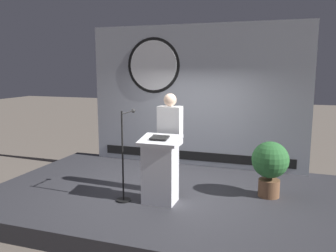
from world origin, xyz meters
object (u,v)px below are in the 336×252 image
object	(u,v)px
speaker_person	(170,143)
microphone_stand	(125,168)
podium	(160,170)
potted_plant	(270,164)

from	to	relation	value
speaker_person	microphone_stand	distance (m)	0.91
podium	speaker_person	bearing A→B (deg)	88.73
speaker_person	potted_plant	size ratio (longest dim) A/B	1.83
podium	microphone_stand	size ratio (longest dim) A/B	0.74
speaker_person	potted_plant	world-z (taller)	speaker_person
podium	potted_plant	distance (m)	1.88
podium	potted_plant	xyz separation A→B (m)	(1.68, 0.84, 0.03)
podium	microphone_stand	world-z (taller)	microphone_stand
potted_plant	microphone_stand	bearing A→B (deg)	-157.83
microphone_stand	potted_plant	xyz separation A→B (m)	(2.28, 0.93, 0.04)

